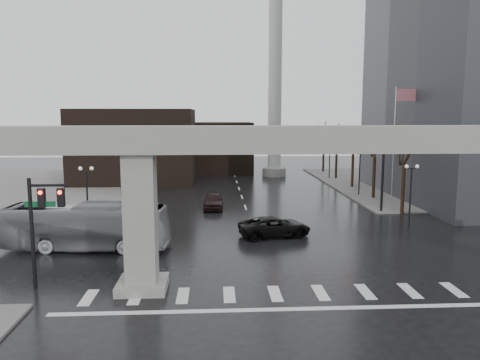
{
  "coord_description": "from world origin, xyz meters",
  "views": [
    {
      "loc": [
        -3.14,
        -24.21,
        9.28
      ],
      "look_at": [
        -1.23,
        9.79,
        4.5
      ],
      "focal_mm": 35.0,
      "sensor_mm": 36.0,
      "label": 1
    }
  ],
  "objects_px": {
    "signal_mast_arm": "(344,152)",
    "city_bus": "(84,227)",
    "pickup_truck": "(275,227)",
    "far_car": "(213,201)"
  },
  "relations": [
    {
      "from": "city_bus",
      "to": "far_car",
      "type": "bearing_deg",
      "value": -28.48
    },
    {
      "from": "far_car",
      "to": "city_bus",
      "type": "bearing_deg",
      "value": -120.95
    },
    {
      "from": "signal_mast_arm",
      "to": "far_car",
      "type": "xyz_separation_m",
      "value": [
        -12.22,
        2.77,
        -5.03
      ]
    },
    {
      "from": "city_bus",
      "to": "far_car",
      "type": "distance_m",
      "value": 16.38
    },
    {
      "from": "signal_mast_arm",
      "to": "pickup_truck",
      "type": "height_order",
      "value": "signal_mast_arm"
    },
    {
      "from": "pickup_truck",
      "to": "signal_mast_arm",
      "type": "bearing_deg",
      "value": -54.11
    },
    {
      "from": "signal_mast_arm",
      "to": "city_bus",
      "type": "height_order",
      "value": "signal_mast_arm"
    },
    {
      "from": "signal_mast_arm",
      "to": "pickup_truck",
      "type": "xyz_separation_m",
      "value": [
        -7.51,
        -8.25,
        -5.06
      ]
    },
    {
      "from": "city_bus",
      "to": "pickup_truck",
      "type": "bearing_deg",
      "value": -74.29
    },
    {
      "from": "signal_mast_arm",
      "to": "city_bus",
      "type": "bearing_deg",
      "value": -152.54
    }
  ]
}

